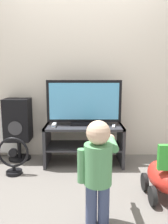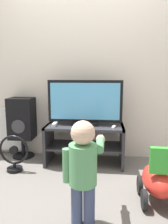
{
  "view_description": "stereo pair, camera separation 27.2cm",
  "coord_description": "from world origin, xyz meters",
  "px_view_note": "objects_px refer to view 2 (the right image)",
  "views": [
    {
      "loc": [
        0.0,
        -2.53,
        1.19
      ],
      "look_at": [
        0.0,
        0.14,
        0.71
      ],
      "focal_mm": 35.0,
      "sensor_mm": 36.0,
      "label": 1
    },
    {
      "loc": [
        0.27,
        -2.52,
        1.19
      ],
      "look_at": [
        0.0,
        0.14,
        0.71
      ],
      "focal_mm": 35.0,
      "sensor_mm": 36.0,
      "label": 2
    }
  ],
  "objects_px": {
    "television": "(85,103)",
    "speaker_tower": "(22,120)",
    "floor_fan": "(14,155)",
    "game_console": "(55,124)",
    "child": "(83,165)",
    "remote_primary": "(114,127)",
    "ride_on_toy": "(158,180)"
  },
  "relations": [
    {
      "from": "child",
      "to": "ride_on_toy",
      "type": "xyz_separation_m",
      "value": [
        0.65,
        0.36,
        -0.28
      ]
    },
    {
      "from": "television",
      "to": "speaker_tower",
      "type": "height_order",
      "value": "television"
    },
    {
      "from": "television",
      "to": "game_console",
      "type": "xyz_separation_m",
      "value": [
        -0.38,
        -0.11,
        -0.26
      ]
    },
    {
      "from": "remote_primary",
      "to": "speaker_tower",
      "type": "bearing_deg",
      "value": 169.01
    },
    {
      "from": "television",
      "to": "ride_on_toy",
      "type": "xyz_separation_m",
      "value": [
        0.76,
        -0.86,
        -0.59
      ]
    },
    {
      "from": "television",
      "to": "floor_fan",
      "type": "height_order",
      "value": "television"
    },
    {
      "from": "game_console",
      "to": "child",
      "type": "distance_m",
      "value": 1.21
    },
    {
      "from": "floor_fan",
      "to": "ride_on_toy",
      "type": "height_order",
      "value": "ride_on_toy"
    },
    {
      "from": "remote_primary",
      "to": "speaker_tower",
      "type": "relative_size",
      "value": 0.16
    },
    {
      "from": "remote_primary",
      "to": "child",
      "type": "bearing_deg",
      "value": -103.6
    },
    {
      "from": "remote_primary",
      "to": "ride_on_toy",
      "type": "relative_size",
      "value": 0.23
    },
    {
      "from": "remote_primary",
      "to": "game_console",
      "type": "bearing_deg",
      "value": 178.04
    },
    {
      "from": "ride_on_toy",
      "to": "remote_primary",
      "type": "bearing_deg",
      "value": 118.37
    },
    {
      "from": "remote_primary",
      "to": "child",
      "type": "height_order",
      "value": "child"
    },
    {
      "from": "game_console",
      "to": "speaker_tower",
      "type": "height_order",
      "value": "speaker_tower"
    },
    {
      "from": "game_console",
      "to": "ride_on_toy",
      "type": "height_order",
      "value": "ride_on_toy"
    },
    {
      "from": "child",
      "to": "speaker_tower",
      "type": "xyz_separation_m",
      "value": [
        -1.01,
        1.33,
        0.04
      ]
    },
    {
      "from": "remote_primary",
      "to": "speaker_tower",
      "type": "xyz_separation_m",
      "value": [
        -1.27,
        0.25,
        0.01
      ]
    },
    {
      "from": "television",
      "to": "remote_primary",
      "type": "bearing_deg",
      "value": -20.04
    },
    {
      "from": "television",
      "to": "child",
      "type": "xyz_separation_m",
      "value": [
        0.11,
        -1.22,
        -0.31
      ]
    },
    {
      "from": "game_console",
      "to": "remote_primary",
      "type": "bearing_deg",
      "value": -1.96
    },
    {
      "from": "television",
      "to": "ride_on_toy",
      "type": "height_order",
      "value": "television"
    },
    {
      "from": "game_console",
      "to": "child",
      "type": "height_order",
      "value": "child"
    },
    {
      "from": "child",
      "to": "floor_fan",
      "type": "xyz_separation_m",
      "value": [
        -0.94,
        0.87,
        -0.29
      ]
    },
    {
      "from": "floor_fan",
      "to": "ride_on_toy",
      "type": "relative_size",
      "value": 0.79
    },
    {
      "from": "television",
      "to": "remote_primary",
      "type": "distance_m",
      "value": 0.48
    },
    {
      "from": "game_console",
      "to": "child",
      "type": "bearing_deg",
      "value": -66.43
    },
    {
      "from": "ride_on_toy",
      "to": "game_console",
      "type": "bearing_deg",
      "value": 146.69
    },
    {
      "from": "television",
      "to": "game_console",
      "type": "relative_size",
      "value": 5.84
    },
    {
      "from": "speaker_tower",
      "to": "floor_fan",
      "type": "distance_m",
      "value": 0.58
    },
    {
      "from": "television",
      "to": "child",
      "type": "relative_size",
      "value": 1.14
    },
    {
      "from": "game_console",
      "to": "speaker_tower",
      "type": "distance_m",
      "value": 0.57
    }
  ]
}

